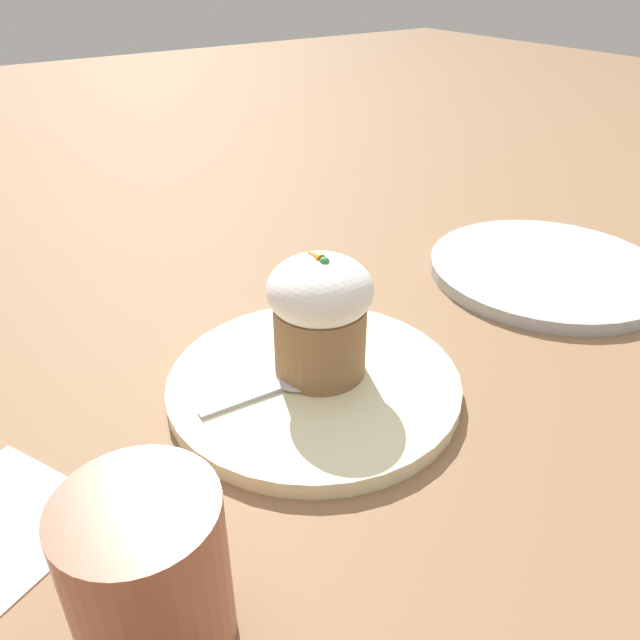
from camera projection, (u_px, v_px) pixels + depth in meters
The scene contains 7 objects.
ground_plane at pixel (314, 390), 0.55m from camera, with size 4.00×4.00×0.00m, color #846042.
dessert_plate at pixel (314, 384), 0.55m from camera, with size 0.26×0.26×0.01m.
carrot_cake at pixel (320, 313), 0.53m from camera, with size 0.09×0.09×0.11m.
spoon at pixel (287, 383), 0.53m from camera, with size 0.04×0.12×0.01m.
coffee_cup at pixel (148, 573), 0.33m from camera, with size 0.12×0.09×0.11m.
side_plate at pixel (547, 269), 0.74m from camera, with size 0.28×0.28×0.01m.
paper_napkin at pixel (2, 526), 0.42m from camera, with size 0.16×0.15×0.00m.
Camera 1 is at (-0.37, 0.25, 0.34)m, focal length 35.00 mm.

